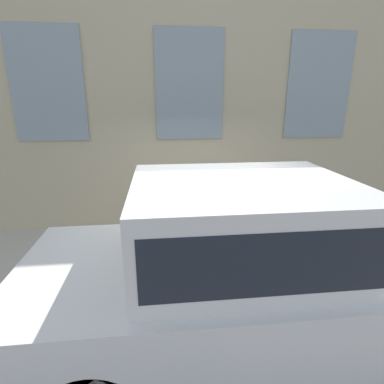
{
  "coord_description": "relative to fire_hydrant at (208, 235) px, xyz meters",
  "views": [
    {
      "loc": [
        -3.97,
        0.65,
        2.75
      ],
      "look_at": [
        0.69,
        0.12,
        1.33
      ],
      "focal_mm": 28.0,
      "sensor_mm": 36.0,
      "label": 1
    }
  ],
  "objects": [
    {
      "name": "ground_plane",
      "position": [
        -0.61,
        0.14,
        -0.59
      ],
      "size": [
        80.0,
        80.0,
        0.0
      ],
      "primitive_type": "plane",
      "color": "#514F4C"
    },
    {
      "name": "sidewalk",
      "position": [
        0.5,
        0.14,
        -0.52
      ],
      "size": [
        2.21,
        60.0,
        0.15
      ],
      "color": "#B2ADA3",
      "rests_on": "ground_plane"
    },
    {
      "name": "building_facade",
      "position": [
        1.75,
        0.14,
        2.91
      ],
      "size": [
        0.33,
        40.0,
        7.01
      ],
      "color": "#C6B793",
      "rests_on": "ground_plane"
    },
    {
      "name": "fire_hydrant",
      "position": [
        0.0,
        0.0,
        0.0
      ],
      "size": [
        0.36,
        0.46,
        0.85
      ],
      "color": "#2D7260",
      "rests_on": "sidewalk"
    },
    {
      "name": "person",
      "position": [
        0.17,
        0.53,
        0.25
      ],
      "size": [
        0.28,
        0.18,
        1.15
      ],
      "rotation": [
        0.0,
        0.0,
        -0.2
      ],
      "color": "navy",
      "rests_on": "sidewalk"
    },
    {
      "name": "parked_car_white_near",
      "position": [
        -1.81,
        -0.04,
        0.5
      ],
      "size": [
        2.03,
        4.56,
        2.01
      ],
      "color": "black",
      "rests_on": "ground_plane"
    }
  ]
}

